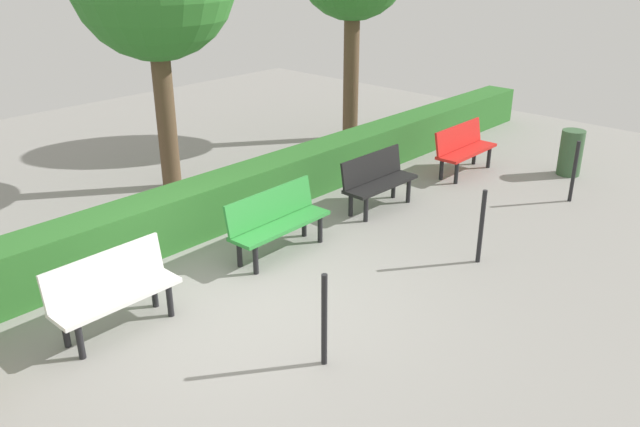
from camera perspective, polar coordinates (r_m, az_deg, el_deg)
ground_plane at (r=7.60m, az=-6.13°, el=-7.66°), size 20.94×20.94×0.00m
bench_red at (r=11.76m, az=12.64°, el=5.79°), size 1.44×0.47×0.86m
bench_black at (r=9.95m, az=5.11°, el=3.07°), size 1.36×0.48×0.86m
bench_green at (r=8.48m, az=-3.86°, el=-0.51°), size 1.54×0.50×0.86m
bench_white at (r=7.16m, az=-17.96°, el=-6.43°), size 1.38×0.46×0.86m
hedge_row at (r=9.40m, az=-9.44°, el=0.89°), size 16.94×0.62×0.73m
railing_post_near at (r=10.93m, az=21.66°, el=3.48°), size 0.06×0.06×1.00m
railing_post_mid at (r=8.45m, az=14.15°, el=-1.15°), size 0.06×0.06×1.00m
railing_post_far at (r=6.26m, az=0.38°, el=-9.46°), size 0.06×0.06×1.00m
trash_bin at (r=12.24m, az=21.41°, el=5.06°), size 0.40×0.40×0.81m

